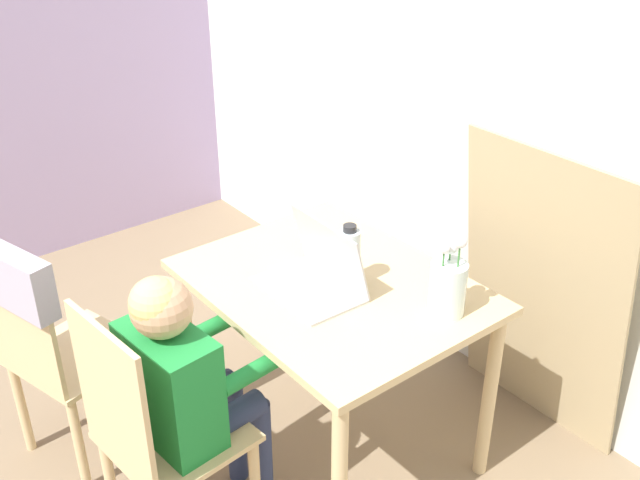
{
  "coord_description": "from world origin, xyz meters",
  "views": [
    {
      "loc": [
        1.66,
        -0.03,
        2.11
      ],
      "look_at": [
        -0.05,
        1.32,
        0.92
      ],
      "focal_mm": 42.0,
      "sensor_mm": 36.0,
      "label": 1
    }
  ],
  "objects_px": {
    "chair_spare": "(40,324)",
    "flower_vase": "(448,285)",
    "person_seated": "(184,377)",
    "chair_occupied": "(155,436)",
    "water_bottle": "(349,257)",
    "laptop": "(317,273)"
  },
  "relations": [
    {
      "from": "chair_spare",
      "to": "flower_vase",
      "type": "relative_size",
      "value": 3.25
    },
    {
      "from": "person_seated",
      "to": "flower_vase",
      "type": "height_order",
      "value": "flower_vase"
    },
    {
      "from": "chair_occupied",
      "to": "chair_spare",
      "type": "xyz_separation_m",
      "value": [
        -0.58,
        -0.12,
        0.16
      ]
    },
    {
      "from": "chair_spare",
      "to": "water_bottle",
      "type": "distance_m",
      "value": 1.08
    },
    {
      "from": "chair_occupied",
      "to": "laptop",
      "type": "bearing_deg",
      "value": -92.24
    },
    {
      "from": "chair_occupied",
      "to": "person_seated",
      "type": "relative_size",
      "value": 0.93
    },
    {
      "from": "chair_occupied",
      "to": "person_seated",
      "type": "xyz_separation_m",
      "value": [
        -0.01,
        0.12,
        0.16
      ]
    },
    {
      "from": "chair_spare",
      "to": "laptop",
      "type": "height_order",
      "value": "laptop"
    },
    {
      "from": "laptop",
      "to": "flower_vase",
      "type": "bearing_deg",
      "value": 33.31
    },
    {
      "from": "person_seated",
      "to": "laptop",
      "type": "relative_size",
      "value": 2.77
    },
    {
      "from": "person_seated",
      "to": "flower_vase",
      "type": "distance_m",
      "value": 0.88
    },
    {
      "from": "laptop",
      "to": "water_bottle",
      "type": "height_order",
      "value": "laptop"
    },
    {
      "from": "person_seated",
      "to": "laptop",
      "type": "height_order",
      "value": "person_seated"
    },
    {
      "from": "chair_occupied",
      "to": "water_bottle",
      "type": "bearing_deg",
      "value": -96.12
    },
    {
      "from": "chair_occupied",
      "to": "water_bottle",
      "type": "height_order",
      "value": "water_bottle"
    },
    {
      "from": "laptop",
      "to": "water_bottle",
      "type": "distance_m",
      "value": 0.12
    },
    {
      "from": "flower_vase",
      "to": "water_bottle",
      "type": "height_order",
      "value": "flower_vase"
    },
    {
      "from": "person_seated",
      "to": "chair_occupied",
      "type": "bearing_deg",
      "value": 90.0
    },
    {
      "from": "chair_spare",
      "to": "chair_occupied",
      "type": "bearing_deg",
      "value": 176.45
    },
    {
      "from": "chair_spare",
      "to": "person_seated",
      "type": "distance_m",
      "value": 0.62
    },
    {
      "from": "person_seated",
      "to": "water_bottle",
      "type": "bearing_deg",
      "value": -97.29
    },
    {
      "from": "chair_occupied",
      "to": "chair_spare",
      "type": "distance_m",
      "value": 0.61
    }
  ]
}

